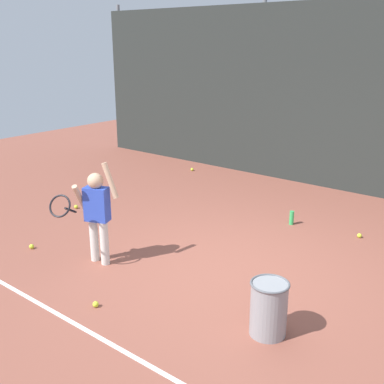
% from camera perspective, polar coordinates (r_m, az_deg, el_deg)
% --- Properties ---
extents(ground_plane, '(20.00, 20.00, 0.00)m').
position_cam_1_polar(ground_plane, '(5.97, 4.42, -9.58)').
color(ground_plane, brown).
extents(court_line_baseline, '(9.00, 0.05, 0.00)m').
position_cam_1_polar(court_line_baseline, '(4.72, -9.60, -17.98)').
color(court_line_baseline, white).
rests_on(court_line_baseline, ground).
extents(back_fence_windscreen, '(12.91, 0.08, 3.48)m').
position_cam_1_polar(back_fence_windscreen, '(9.13, 19.83, 10.52)').
color(back_fence_windscreen, '#282D2B').
rests_on(back_fence_windscreen, ground).
extents(fence_post_0, '(0.09, 0.09, 3.63)m').
position_cam_1_polar(fence_post_0, '(12.68, -8.66, 13.47)').
color(fence_post_0, slate).
rests_on(fence_post_0, ground).
extents(fence_post_1, '(0.09, 0.09, 3.63)m').
position_cam_1_polar(fence_post_1, '(10.05, 8.42, 12.37)').
color(fence_post_1, slate).
rests_on(fence_post_1, ground).
extents(tennis_player, '(0.55, 0.76, 1.35)m').
position_cam_1_polar(tennis_player, '(6.00, -11.69, -2.17)').
color(tennis_player, silver).
rests_on(tennis_player, ground).
extents(ball_hopper, '(0.38, 0.38, 0.56)m').
position_cam_1_polar(ball_hopper, '(4.72, 9.35, -13.78)').
color(ball_hopper, gray).
rests_on(ball_hopper, ground).
extents(water_bottle, '(0.07, 0.07, 0.22)m').
position_cam_1_polar(water_bottle, '(7.50, 12.08, -3.10)').
color(water_bottle, green).
rests_on(water_bottle, ground).
extents(tennis_ball_0, '(0.07, 0.07, 0.07)m').
position_cam_1_polar(tennis_ball_0, '(6.90, -19.01, -6.32)').
color(tennis_ball_0, '#CCE033').
rests_on(tennis_ball_0, ground).
extents(tennis_ball_1, '(0.07, 0.07, 0.07)m').
position_cam_1_polar(tennis_ball_1, '(5.30, -11.69, -13.29)').
color(tennis_ball_1, '#CCE033').
rests_on(tennis_ball_1, ground).
extents(tennis_ball_3, '(0.07, 0.07, 0.07)m').
position_cam_1_polar(tennis_ball_3, '(10.41, 0.02, 2.78)').
color(tennis_ball_3, '#CCE033').
rests_on(tennis_ball_3, ground).
extents(tennis_ball_4, '(0.07, 0.07, 0.07)m').
position_cam_1_polar(tennis_ball_4, '(7.31, 19.78, -5.03)').
color(tennis_ball_4, '#CCE033').
rests_on(tennis_ball_4, ground).
extents(tennis_ball_6, '(0.07, 0.07, 0.07)m').
position_cam_1_polar(tennis_ball_6, '(8.30, -13.99, -1.76)').
color(tennis_ball_6, '#CCE033').
rests_on(tennis_ball_6, ground).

